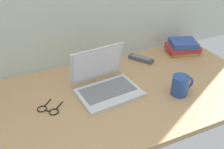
{
  "coord_description": "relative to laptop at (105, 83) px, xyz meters",
  "views": [
    {
      "loc": [
        -0.43,
        -0.93,
        0.78
      ],
      "look_at": [
        -0.01,
        0.0,
        0.15
      ],
      "focal_mm": 39.4,
      "sensor_mm": 36.0,
      "label": 1
    }
  ],
  "objects": [
    {
      "name": "desk",
      "position": [
        0.03,
        -0.05,
        -0.06
      ],
      "size": [
        1.6,
        0.76,
        0.03
      ],
      "color": "tan",
      "rests_on": "ground"
    },
    {
      "name": "laptop",
      "position": [
        0.0,
        0.0,
        0.0
      ],
      "size": [
        0.33,
        0.29,
        0.22
      ],
      "color": "silver",
      "rests_on": "desk"
    },
    {
      "name": "coffee_mug",
      "position": [
        0.34,
        -0.19,
        0.01
      ],
      "size": [
        0.13,
        0.09,
        0.1
      ],
      "color": "#26478C",
      "rests_on": "desk"
    },
    {
      "name": "remote_control_far",
      "position": [
        0.33,
        0.21,
        -0.03
      ],
      "size": [
        0.13,
        0.16,
        0.02
      ],
      "color": "#4C4C51",
      "rests_on": "desk"
    },
    {
      "name": "book_stack",
      "position": [
        0.64,
        0.19,
        -0.0
      ],
      "size": [
        0.23,
        0.2,
        0.09
      ],
      "color": "#D8BF4C",
      "rests_on": "desk"
    },
    {
      "name": "eyeglasses",
      "position": [
        -0.31,
        -0.04,
        -0.04
      ],
      "size": [
        0.14,
        0.14,
        0.01
      ],
      "color": "black",
      "rests_on": "desk"
    }
  ]
}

